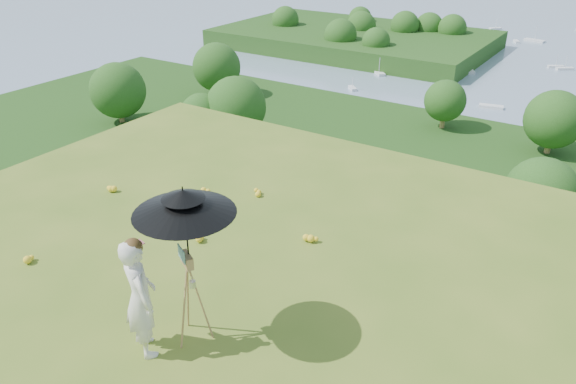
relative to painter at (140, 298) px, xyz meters
The scene contains 11 objects.
ground 1.22m from the painter, 70.34° to the left, with size 14.00×14.00×0.00m, color #4E7020.
forest_slope 46.63m from the painter, 89.52° to the left, with size 140.00×56.00×22.00m, color #163B10.
shoreline_tier 84.31m from the painter, 89.77° to the left, with size 170.00×28.00×8.00m, color slate.
peninsula 175.38m from the painter, 115.61° to the left, with size 90.00×60.00×12.00m, color #163B10, non-canonical shape.
slope_trees 39.18m from the painter, 89.52° to the left, with size 110.00×50.00×6.00m, color #214915, non-canonical shape.
moored_boats 165.92m from the painter, 94.31° to the left, with size 140.00×140.00×0.70m, color silver, non-canonical shape.
wildflowers 1.37m from the painter, 74.59° to the left, with size 10.00×10.50×0.12m, color yellow, non-canonical shape.
painter is the anchor object (origin of this frame).
field_easel 0.62m from the painter, 55.06° to the left, with size 0.54×0.54×1.41m, color #A47F44, non-canonical shape.
sun_umbrella 1.08m from the painter, 55.58° to the left, with size 1.24×1.24×1.05m, color black, non-canonical shape.
painter_cap 0.77m from the painter, ahead, with size 0.22×0.26×0.10m, color #CD7075, non-canonical shape.
Camera 1 is at (4.23, -4.49, 5.09)m, focal length 35.00 mm.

